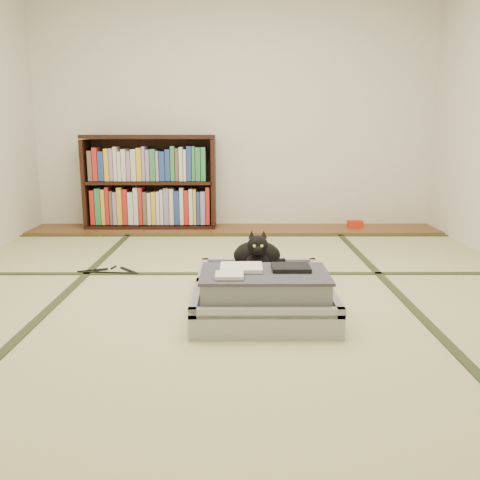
{
  "coord_description": "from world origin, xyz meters",
  "views": [
    {
      "loc": [
        0.04,
        -2.95,
        0.95
      ],
      "look_at": [
        0.05,
        0.35,
        0.25
      ],
      "focal_mm": 38.0,
      "sensor_mm": 36.0,
      "label": 1
    }
  ],
  "objects": [
    {
      "name": "red_item",
      "position": [
        1.21,
        2.03,
        0.06
      ],
      "size": [
        0.15,
        0.09,
        0.07
      ],
      "primitive_type": "cube",
      "rotation": [
        0.0,
        0.0,
        -0.02
      ],
      "color": "red",
      "rests_on": "wood_strip"
    },
    {
      "name": "cat",
      "position": [
        0.15,
        -0.01,
        0.24
      ],
      "size": [
        0.32,
        0.33,
        0.26
      ],
      "color": "black",
      "rests_on": "suitcase"
    },
    {
      "name": "tatami_borders",
      "position": [
        0.0,
        0.49,
        0.0
      ],
      "size": [
        4.0,
        4.5,
        0.01
      ],
      "color": "#2D381E",
      "rests_on": "ground"
    },
    {
      "name": "room_shell",
      "position": [
        0.0,
        0.0,
        1.46
      ],
      "size": [
        4.5,
        4.5,
        4.5
      ],
      "color": "white",
      "rests_on": "ground"
    },
    {
      "name": "cable_coil",
      "position": [
        0.33,
        0.03,
        0.15
      ],
      "size": [
        0.1,
        0.1,
        0.02
      ],
      "color": "white",
      "rests_on": "suitcase"
    },
    {
      "name": "bookcase",
      "position": [
        -0.83,
        2.07,
        0.45
      ],
      "size": [
        1.29,
        0.29,
        0.92
      ],
      "color": "black",
      "rests_on": "wood_strip"
    },
    {
      "name": "hanger",
      "position": [
        -0.85,
        0.44,
        0.01
      ],
      "size": [
        0.43,
        0.21,
        0.01
      ],
      "color": "black",
      "rests_on": "floor"
    },
    {
      "name": "wood_strip",
      "position": [
        0.0,
        2.0,
        0.01
      ],
      "size": [
        4.0,
        0.5,
        0.02
      ],
      "primitive_type": "cube",
      "color": "brown",
      "rests_on": "ground"
    },
    {
      "name": "floor",
      "position": [
        0.0,
        0.0,
        0.0
      ],
      "size": [
        4.5,
        4.5,
        0.0
      ],
      "primitive_type": "plane",
      "color": "#C1BD81",
      "rests_on": "ground"
    },
    {
      "name": "suitcase",
      "position": [
        0.17,
        -0.3,
        0.1
      ],
      "size": [
        0.73,
        0.97,
        0.29
      ],
      "color": "#9E9EA2",
      "rests_on": "floor"
    }
  ]
}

